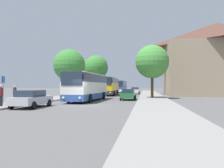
{
  "coord_description": "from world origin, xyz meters",
  "views": [
    {
      "loc": [
        5.89,
        -20.67,
        1.87
      ],
      "look_at": [
        1.14,
        10.73,
        2.14
      ],
      "focal_mm": 35.0,
      "sensor_mm": 36.0,
      "label": 1
    }
  ],
  "objects_px": {
    "pedestrian_waiting_near": "(1,95)",
    "tree_right_near": "(152,62)",
    "pedestrian_waiting_far": "(15,94)",
    "parked_car_right_far": "(135,91)",
    "bus_front": "(88,86)",
    "tree_left_far": "(96,67)",
    "bus_middle": "(109,86)",
    "bus_stop_sign": "(3,87)",
    "tree_left_near": "(69,65)",
    "parked_car_left_curb": "(31,99)",
    "bus_rear": "(120,86)",
    "parked_car_right_near": "(128,94)"
  },
  "relations": [
    {
      "from": "bus_rear",
      "to": "tree_right_near",
      "type": "relative_size",
      "value": 1.59
    },
    {
      "from": "bus_front",
      "to": "bus_middle",
      "type": "bearing_deg",
      "value": 91.56
    },
    {
      "from": "bus_rear",
      "to": "tree_right_near",
      "type": "height_order",
      "value": "tree_right_near"
    },
    {
      "from": "parked_car_right_near",
      "to": "pedestrian_waiting_near",
      "type": "relative_size",
      "value": 2.27
    },
    {
      "from": "parked_car_right_far",
      "to": "bus_stop_sign",
      "type": "height_order",
      "value": "bus_stop_sign"
    },
    {
      "from": "bus_stop_sign",
      "to": "tree_left_far",
      "type": "height_order",
      "value": "tree_left_far"
    },
    {
      "from": "bus_middle",
      "to": "tree_left_near",
      "type": "bearing_deg",
      "value": -121.29
    },
    {
      "from": "parked_car_left_curb",
      "to": "tree_right_near",
      "type": "height_order",
      "value": "tree_right_near"
    },
    {
      "from": "tree_right_near",
      "to": "bus_stop_sign",
      "type": "bearing_deg",
      "value": -135.41
    },
    {
      "from": "bus_front",
      "to": "pedestrian_waiting_near",
      "type": "relative_size",
      "value": 6.4
    },
    {
      "from": "bus_rear",
      "to": "parked_car_right_far",
      "type": "distance_m",
      "value": 10.8
    },
    {
      "from": "parked_car_right_near",
      "to": "tree_left_near",
      "type": "relative_size",
      "value": 0.53
    },
    {
      "from": "parked_car_right_far",
      "to": "tree_left_far",
      "type": "bearing_deg",
      "value": -30.21
    },
    {
      "from": "parked_car_left_curb",
      "to": "pedestrian_waiting_near",
      "type": "height_order",
      "value": "pedestrian_waiting_near"
    },
    {
      "from": "bus_stop_sign",
      "to": "tree_right_near",
      "type": "bearing_deg",
      "value": 44.59
    },
    {
      "from": "parked_car_left_curb",
      "to": "tree_right_near",
      "type": "distance_m",
      "value": 18.69
    },
    {
      "from": "parked_car_left_curb",
      "to": "parked_car_right_far",
      "type": "bearing_deg",
      "value": 76.74
    },
    {
      "from": "bus_rear",
      "to": "tree_left_near",
      "type": "bearing_deg",
      "value": -101.93
    },
    {
      "from": "bus_middle",
      "to": "tree_left_near",
      "type": "relative_size",
      "value": 1.51
    },
    {
      "from": "parked_car_right_far",
      "to": "pedestrian_waiting_far",
      "type": "relative_size",
      "value": 2.34
    },
    {
      "from": "bus_front",
      "to": "tree_left_far",
      "type": "height_order",
      "value": "tree_left_far"
    },
    {
      "from": "parked_car_right_near",
      "to": "tree_left_far",
      "type": "distance_m",
      "value": 29.5
    },
    {
      "from": "bus_front",
      "to": "tree_left_far",
      "type": "distance_m",
      "value": 30.22
    },
    {
      "from": "tree_left_far",
      "to": "tree_right_near",
      "type": "height_order",
      "value": "tree_left_far"
    },
    {
      "from": "parked_car_right_far",
      "to": "tree_left_near",
      "type": "distance_m",
      "value": 19.04
    },
    {
      "from": "bus_front",
      "to": "tree_right_near",
      "type": "relative_size",
      "value": 1.5
    },
    {
      "from": "bus_front",
      "to": "bus_stop_sign",
      "type": "distance_m",
      "value": 10.09
    },
    {
      "from": "bus_middle",
      "to": "parked_car_right_far",
      "type": "bearing_deg",
      "value": 53.05
    },
    {
      "from": "pedestrian_waiting_near",
      "to": "tree_right_near",
      "type": "height_order",
      "value": "tree_right_near"
    },
    {
      "from": "tree_left_far",
      "to": "pedestrian_waiting_near",
      "type": "bearing_deg",
      "value": -89.21
    },
    {
      "from": "bus_stop_sign",
      "to": "tree_right_near",
      "type": "xyz_separation_m",
      "value": [
        13.97,
        13.77,
        3.57
      ]
    },
    {
      "from": "bus_middle",
      "to": "bus_rear",
      "type": "height_order",
      "value": "bus_middle"
    },
    {
      "from": "parked_car_right_near",
      "to": "tree_right_near",
      "type": "relative_size",
      "value": 0.53
    },
    {
      "from": "pedestrian_waiting_near",
      "to": "tree_left_near",
      "type": "relative_size",
      "value": 0.24
    },
    {
      "from": "parked_car_right_near",
      "to": "tree_right_near",
      "type": "xyz_separation_m",
      "value": [
        3.22,
        3.19,
        4.61
      ]
    },
    {
      "from": "bus_rear",
      "to": "pedestrian_waiting_near",
      "type": "bearing_deg",
      "value": -97.18
    },
    {
      "from": "bus_rear",
      "to": "tree_left_far",
      "type": "distance_m",
      "value": 8.5
    },
    {
      "from": "pedestrian_waiting_near",
      "to": "tree_left_near",
      "type": "xyz_separation_m",
      "value": [
        0.0,
        16.94,
        4.14
      ]
    },
    {
      "from": "tree_left_near",
      "to": "parked_car_right_near",
      "type": "bearing_deg",
      "value": -26.26
    },
    {
      "from": "pedestrian_waiting_far",
      "to": "parked_car_right_far",
      "type": "bearing_deg",
      "value": -46.01
    },
    {
      "from": "pedestrian_waiting_near",
      "to": "pedestrian_waiting_far",
      "type": "bearing_deg",
      "value": 101.27
    },
    {
      "from": "pedestrian_waiting_near",
      "to": "tree_left_far",
      "type": "bearing_deg",
      "value": 82.44
    },
    {
      "from": "parked_car_left_curb",
      "to": "pedestrian_waiting_near",
      "type": "relative_size",
      "value": 2.53
    },
    {
      "from": "tree_right_near",
      "to": "parked_car_right_near",
      "type": "bearing_deg",
      "value": -135.26
    },
    {
      "from": "parked_car_right_far",
      "to": "tree_left_far",
      "type": "relative_size",
      "value": 0.42
    },
    {
      "from": "tree_left_far",
      "to": "tree_right_near",
      "type": "bearing_deg",
      "value": -60.02
    },
    {
      "from": "bus_front",
      "to": "tree_left_near",
      "type": "height_order",
      "value": "tree_left_near"
    },
    {
      "from": "bus_middle",
      "to": "tree_right_near",
      "type": "relative_size",
      "value": 1.51
    },
    {
      "from": "bus_front",
      "to": "parked_car_right_far",
      "type": "relative_size",
      "value": 2.8
    },
    {
      "from": "bus_middle",
      "to": "tree_right_near",
      "type": "xyz_separation_m",
      "value": [
        8.03,
        -10.66,
        3.52
      ]
    }
  ]
}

